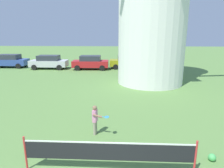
% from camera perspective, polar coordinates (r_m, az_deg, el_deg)
% --- Properties ---
extents(tennis_net, '(5.02, 0.06, 1.10)m').
position_cam_1_polar(tennis_net, '(6.01, -0.96, -19.07)').
color(tennis_net, red).
rests_on(tennis_net, ground_plane).
extents(player_far, '(0.71, 0.61, 1.23)m').
position_cam_1_polar(player_far, '(8.02, -4.81, -9.90)').
color(player_far, '#9E937F').
rests_on(player_far, ground_plane).
extents(stray_ball, '(0.25, 0.25, 0.25)m').
position_cam_1_polar(stray_ball, '(7.49, 27.05, -18.46)').
color(stray_ball, '#4CB259').
rests_on(stray_ball, ground_plane).
extents(parked_car_blue, '(4.19, 1.95, 1.56)m').
position_cam_1_polar(parked_car_blue, '(26.72, -27.60, 6.02)').
color(parked_car_blue, '#334C99').
rests_on(parked_car_blue, ground_plane).
extents(parked_car_silver, '(4.20, 1.91, 1.56)m').
position_cam_1_polar(parked_car_silver, '(23.87, -17.86, 6.14)').
color(parked_car_silver, silver).
rests_on(parked_car_silver, ground_plane).
extents(parked_car_red, '(4.08, 1.98, 1.56)m').
position_cam_1_polar(parked_car_red, '(22.53, -6.27, 6.28)').
color(parked_car_red, red).
rests_on(parked_car_red, ground_plane).
extents(parked_car_mustard, '(4.25, 1.95, 1.56)m').
position_cam_1_polar(parked_car_mustard, '(23.12, 4.66, 6.53)').
color(parked_car_mustard, '#999919').
rests_on(parked_car_mustard, ground_plane).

